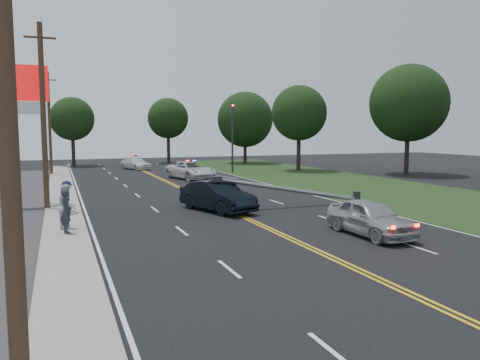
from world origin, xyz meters
name	(u,v)px	position (x,y,z in m)	size (l,w,h in m)	color
ground	(303,244)	(0.00, 0.00, 0.00)	(120.00, 120.00, 0.00)	black
sidewalk	(64,214)	(-8.40, 10.00, 0.06)	(1.80, 70.00, 0.12)	gray
grass_verge	(406,194)	(13.50, 10.00, 0.01)	(12.00, 80.00, 0.01)	black
centerline_yellow	(218,205)	(0.00, 10.00, 0.01)	(0.36, 80.00, 0.00)	gold
pylon_sign	(19,101)	(-10.50, 14.00, 6.00)	(3.20, 0.35, 8.00)	gray
traffic_signal	(232,132)	(8.30, 30.00, 4.21)	(0.28, 0.41, 7.05)	#2D2D30
fallen_streetlight	(299,191)	(4.19, 8.00, 0.92)	(9.36, 0.44, 1.91)	#2D2D30
utility_pole_near	(5,74)	(-9.20, -8.00, 5.08)	(1.60, 0.28, 10.00)	#382619
utility_pole_mid	(43,116)	(-9.20, 12.00, 5.08)	(1.60, 0.28, 10.00)	#382619
utility_pole_far	(50,123)	(-9.20, 34.00, 5.08)	(1.60, 0.28, 10.00)	#382619
tree_6	(72,119)	(-6.77, 45.61, 5.76)	(5.29, 5.29, 8.42)	black
tree_7	(168,118)	(5.38, 46.92, 5.98)	(5.40, 5.40, 8.70)	black
tree_8	(245,120)	(14.91, 42.90, 5.81)	(7.39, 7.39, 9.51)	black
tree_9	(299,113)	(15.86, 29.67, 6.21)	(5.96, 5.96, 9.20)	black
tree_13	(409,103)	(23.62, 21.69, 7.00)	(7.56, 7.56, 10.79)	black
crashed_sedan	(217,196)	(-0.66, 8.25, 0.81)	(1.72, 4.94, 1.63)	black
waiting_sedan	(370,217)	(3.35, 0.37, 0.75)	(1.77, 4.40, 1.50)	#A4A7AC
emergency_a	(191,170)	(2.52, 25.14, 0.79)	(2.62, 5.67, 1.58)	silver
emergency_b	(136,163)	(-0.43, 37.78, 0.66)	(1.85, 4.54, 1.32)	silver
bystander_a	(66,211)	(-8.33, 4.81, 1.03)	(0.67, 0.44, 1.83)	#292830
bystander_b	(67,206)	(-8.27, 5.93, 1.07)	(0.92, 0.72, 1.90)	silver
bystander_c	(67,197)	(-8.21, 9.78, 0.95)	(1.08, 0.62, 1.67)	#171F3B
bystander_d	(67,195)	(-8.21, 10.72, 0.92)	(0.93, 0.39, 1.59)	#5E514B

